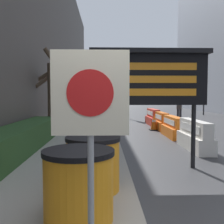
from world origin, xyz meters
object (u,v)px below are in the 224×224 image
at_px(jersey_barrier_orange_far, 162,122).
at_px(jersey_barrier_red_striped, 153,118).
at_px(message_board, 150,79).
at_px(pedestrian_worker, 179,106).
at_px(barrel_drum_foreground, 79,184).
at_px(traffic_cone_mid, 154,122).
at_px(warning_sign, 90,109).
at_px(jersey_barrier_white, 195,137).
at_px(barrel_drum_middle, 93,163).
at_px(traffic_cone_near, 200,132).
at_px(traffic_light_near_curb, 121,83).
at_px(jersey_barrier_orange_near, 173,128).
at_px(traffic_light_far_side, 205,85).

height_order(jersey_barrier_orange_far, jersey_barrier_red_striped, jersey_barrier_red_striped).
distance_m(message_board, pedestrian_worker, 10.62).
bearing_deg(barrel_drum_foreground, traffic_cone_mid, 73.85).
xyz_separation_m(warning_sign, jersey_barrier_white, (2.89, 5.50, -1.12)).
bearing_deg(traffic_cone_mid, jersey_barrier_orange_far, 13.49).
height_order(barrel_drum_foreground, jersey_barrier_orange_far, barrel_drum_foreground).
height_order(barrel_drum_foreground, traffic_cone_mid, barrel_drum_foreground).
distance_m(jersey_barrier_red_striped, pedestrian_worker, 2.19).
distance_m(barrel_drum_middle, message_board, 2.57).
xyz_separation_m(barrel_drum_middle, jersey_barrier_orange_far, (2.94, 8.41, -0.21)).
bearing_deg(barrel_drum_middle, jersey_barrier_red_striped, 74.54).
bearing_deg(traffic_cone_near, jersey_barrier_red_striped, 96.35).
xyz_separation_m(barrel_drum_middle, traffic_cone_near, (3.56, 5.08, -0.22)).
distance_m(traffic_cone_near, traffic_light_near_curb, 11.17).
height_order(barrel_drum_foreground, jersey_barrier_orange_near, barrel_drum_foreground).
height_order(barrel_drum_foreground, pedestrian_worker, pedestrian_worker).
bearing_deg(barrel_drum_middle, jersey_barrier_white, 52.37).
distance_m(jersey_barrier_orange_near, pedestrian_worker, 5.78).
relative_size(message_board, traffic_cone_near, 3.55).
relative_size(barrel_drum_middle, jersey_barrier_white, 0.40).
xyz_separation_m(traffic_cone_mid, traffic_light_near_curb, (-1.10, 7.50, 2.23)).
height_order(traffic_light_near_curb, traffic_light_far_side, traffic_light_near_curb).
distance_m(jersey_barrier_white, jersey_barrier_red_striped, 6.83).
distance_m(warning_sign, traffic_light_near_curb, 17.60).
bearing_deg(jersey_barrier_orange_near, traffic_cone_near, -62.63).
bearing_deg(warning_sign, jersey_barrier_orange_far, 74.02).
xyz_separation_m(barrel_drum_middle, traffic_light_near_curb, (1.46, 15.82, 2.03)).
bearing_deg(traffic_light_far_side, message_board, -114.86).
bearing_deg(traffic_light_near_curb, jersey_barrier_red_striped, -74.02).
height_order(jersey_barrier_orange_near, traffic_cone_near, jersey_barrier_orange_near).
bearing_deg(message_board, warning_sign, -108.16).
bearing_deg(traffic_cone_mid, traffic_light_far_side, 57.59).
bearing_deg(traffic_cone_near, traffic_light_far_side, 68.31).
relative_size(warning_sign, traffic_cone_near, 2.51).
height_order(barrel_drum_middle, traffic_cone_near, barrel_drum_middle).
bearing_deg(jersey_barrier_white, barrel_drum_foreground, -122.65).
distance_m(jersey_barrier_white, traffic_light_far_side, 15.43).
xyz_separation_m(jersey_barrier_orange_near, jersey_barrier_orange_far, (0.00, 2.14, 0.01)).
xyz_separation_m(barrel_drum_middle, traffic_cone_mid, (2.56, 8.32, -0.20)).
bearing_deg(traffic_light_near_curb, barrel_drum_middle, -95.28).
relative_size(traffic_cone_near, pedestrian_worker, 0.44).
distance_m(barrel_drum_foreground, message_board, 3.37).
height_order(message_board, traffic_cone_near, message_board).
height_order(barrel_drum_middle, traffic_light_near_curb, traffic_light_near_curb).
height_order(barrel_drum_middle, warning_sign, warning_sign).
bearing_deg(traffic_cone_mid, jersey_barrier_orange_near, -79.47).
relative_size(jersey_barrier_orange_near, traffic_light_near_curb, 0.57).
relative_size(jersey_barrier_white, traffic_cone_mid, 2.71).
bearing_deg(jersey_barrier_white, traffic_light_near_curb, 97.04).
bearing_deg(barrel_drum_foreground, traffic_cone_near, 58.63).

